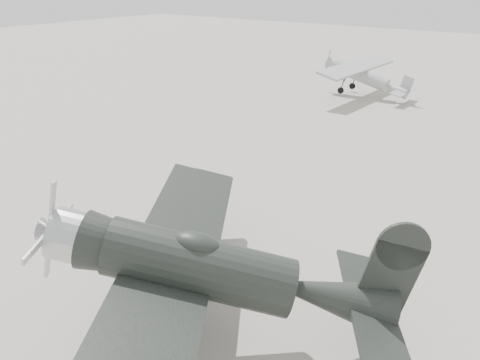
# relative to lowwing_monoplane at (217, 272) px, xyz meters

# --- Properties ---
(ground) EXTENTS (160.00, 160.00, 0.00)m
(ground) POSITION_rel_lowwing_monoplane_xyz_m (-5.47, 2.90, -2.30)
(ground) COLOR gray
(ground) RESTS_ON ground
(lowwing_monoplane) EXTENTS (10.81, 12.52, 4.34)m
(lowwing_monoplane) POSITION_rel_lowwing_monoplane_xyz_m (0.00, 0.00, 0.00)
(lowwing_monoplane) COLOR black
(lowwing_monoplane) RESTS_ON ground
(highwing_monoplane) EXTENTS (7.58, 10.67, 3.03)m
(highwing_monoplane) POSITION_rel_lowwing_monoplane_xyz_m (-8.14, 29.44, -0.40)
(highwing_monoplane) COLOR gray
(highwing_monoplane) RESTS_ON ground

